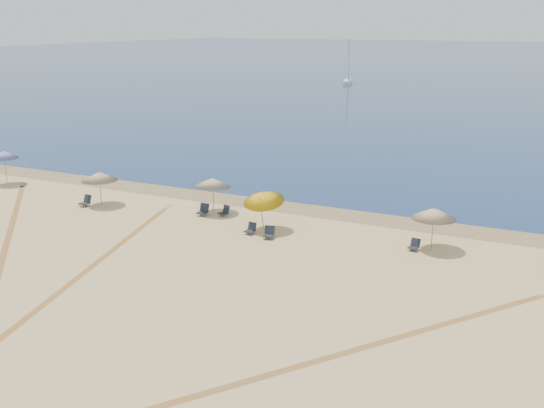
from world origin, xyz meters
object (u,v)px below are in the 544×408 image
Objects in this scene: umbrella_0 at (4,155)px; chair_3 at (225,211)px; chair_2 at (203,210)px; chair_6 at (414,245)px; umbrella_2 at (212,182)px; umbrella_4 at (434,213)px; sailboat_0 at (348,70)px; umbrella_3 at (263,197)px; chair_1 at (86,201)px; umbrella_1 at (99,176)px; chair_4 at (251,229)px; chair_5 at (269,233)px.

umbrella_0 is 3.31× the size of chair_3.
chair_6 is (13.15, -0.59, -0.05)m from chair_2.
umbrella_4 is (13.69, -0.81, 0.02)m from umbrella_2.
chair_6 is 0.08× the size of sailboat_0.
umbrella_0 is 0.30× the size of sailboat_0.
chair_1 is at bearing -177.48° from umbrella_3.
chair_1 is 1.15× the size of chair_6.
chair_3 is (8.45, 1.32, -1.62)m from umbrella_1.
umbrella_2 is 3.43× the size of chair_4.
umbrella_0 is 18.46m from chair_3.
umbrella_4 reaches higher than chair_4.
sailboat_0 is (-12.92, 87.95, 0.65)m from umbrella_1.
chair_4 is at bearing -89.91° from sailboat_0.
umbrella_4 is (9.32, 0.95, 0.00)m from umbrella_3.
umbrella_4 is at bearing 12.38° from chair_1.
umbrella_0 is at bearing -171.67° from chair_6.
chair_4 is (-0.35, -0.92, -1.66)m from umbrella_3.
umbrella_2 is at bearing 158.01° from umbrella_3.
umbrella_3 reaches higher than chair_3.
chair_6 is (8.56, 0.37, -1.67)m from umbrella_3.
umbrella_0 is 22.85m from chair_5.
chair_6 is (11.90, -1.04, -0.01)m from chair_3.
chair_2 is at bearing 165.12° from chair_4.
umbrella_4 is (21.11, 0.86, 0.04)m from umbrella_1.
chair_5 is at bearing -89.20° from sailboat_0.
umbrella_4 is 8.83m from chair_5.
umbrella_3 is at bearing -1.57° from chair_3.
umbrella_1 is 0.92× the size of umbrella_3.
sailboat_0 is (-33.27, 87.67, 2.28)m from chair_6.
chair_6 is (12.93, -1.39, -1.66)m from umbrella_2.
umbrella_2 reaches higher than umbrella_1.
umbrella_3 is (11.80, -0.09, 0.04)m from umbrella_1.
umbrella_4 is at bearing -83.88° from sailboat_0.
chair_4 is at bearing -161.37° from chair_6.
umbrella_0 is 21.76m from umbrella_3.
umbrella_4 is 12.78m from chair_3.
umbrella_2 is (7.43, 1.67, 0.02)m from umbrella_1.
chair_2 reaches higher than chair_3.
umbrella_0 is at bearing 176.13° from umbrella_3.
umbrella_1 is at bearing -7.92° from umbrella_0.
chair_6 is at bearing 2.47° from umbrella_3.
umbrella_3 is 1.93m from chair_4.
umbrella_3 is at bearing -3.87° from umbrella_0.
chair_2 is at bearing 19.25° from chair_1.
umbrella_2 is 5.10m from chair_4.
umbrella_4 is at bearing 47.79° from chair_6.
chair_3 is 3.80m from chair_4.
chair_5 is 7.80m from chair_6.
umbrella_0 is 30.35m from chair_6.
umbrella_2 reaches higher than chair_6.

